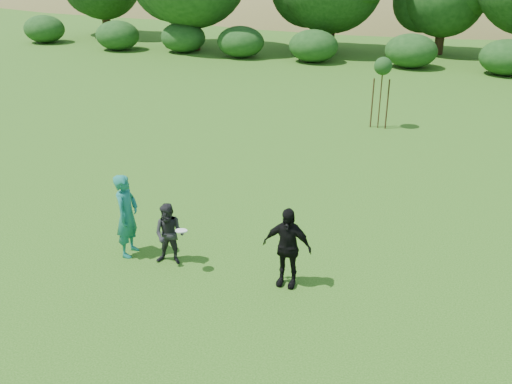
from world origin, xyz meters
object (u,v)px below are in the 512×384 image
player_black (287,247)px  sapling (383,68)px  player_teal (127,215)px  player_grey (170,234)px

player_black → sapling: 12.36m
player_black → player_teal: bearing=-179.9°
player_grey → player_black: (2.82, 0.04, 0.17)m
player_grey → sapling: 12.78m
player_grey → player_black: player_black is taller
player_grey → player_black: size_ratio=0.82×
player_teal → sapling: size_ratio=0.72×
player_teal → sapling: bearing=-23.7°
player_teal → player_grey: 1.17m
player_grey → player_black: bearing=-7.9°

